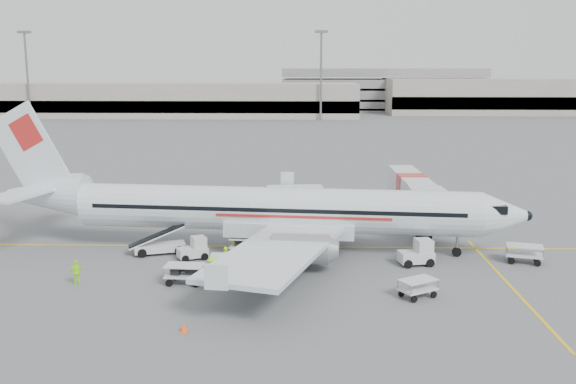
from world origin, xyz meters
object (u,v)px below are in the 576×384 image
jet_bridge (411,198)px  tug_fore (416,252)px  belt_loader (159,236)px  tug_aft (192,248)px  tug_mid (211,267)px  aircraft (277,180)px

jet_bridge → tug_fore: size_ratio=6.91×
belt_loader → tug_aft: 2.99m
belt_loader → tug_mid: 7.10m
aircraft → tug_mid: bearing=-115.7°
jet_bridge → aircraft: bearing=-142.3°
tug_aft → tug_mid: bearing=-91.7°
belt_loader → tug_aft: (2.62, -1.34, -0.52)m
aircraft → jet_bridge: (11.23, 9.20, -3.19)m
aircraft → belt_loader: bearing=-167.7°
belt_loader → tug_aft: bearing=-45.2°
aircraft → tug_aft: size_ratio=18.83×
aircraft → tug_mid: 8.81m
belt_loader → tug_fore: bearing=-25.1°
belt_loader → tug_mid: (4.51, -5.46, -0.52)m
belt_loader → tug_mid: belt_loader is taller
aircraft → jet_bridge: 14.86m
aircraft → tug_fore: bearing=-13.3°
jet_bridge → belt_loader: jet_bridge is taller
aircraft → tug_fore: size_ratio=16.70×
aircraft → tug_fore: (9.63, -3.25, -4.38)m
tug_fore → tug_aft: (-15.43, 0.88, -0.10)m
tug_fore → tug_mid: 13.93m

